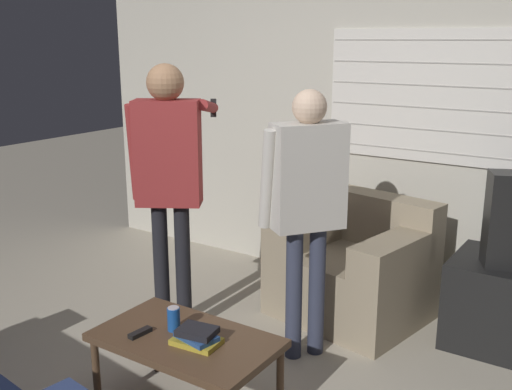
{
  "coord_description": "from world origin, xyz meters",
  "views": [
    {
      "loc": [
        1.78,
        -2.22,
        1.9
      ],
      "look_at": [
        -0.11,
        0.64,
        1.0
      ],
      "focal_mm": 42.0,
      "sensor_mm": 36.0,
      "label": 1
    }
  ],
  "objects": [
    {
      "name": "person_right_standing",
      "position": [
        0.17,
        0.75,
        1.03
      ],
      "size": [
        0.52,
        0.77,
        1.63
      ],
      "rotation": [
        0.0,
        0.0,
        0.93
      ],
      "color": "#33384C",
      "rests_on": "ground_plane"
    },
    {
      "name": "soda_can",
      "position": [
        -0.12,
        -0.11,
        0.51
      ],
      "size": [
        0.07,
        0.07,
        0.13
      ],
      "color": "#194C9E",
      "rests_on": "coffee_table"
    },
    {
      "name": "person_left_standing",
      "position": [
        -0.71,
        0.55,
        1.12
      ],
      "size": [
        0.51,
        0.86,
        1.75
      ],
      "rotation": [
        0.0,
        0.0,
        0.55
      ],
      "color": "black",
      "rests_on": "ground_plane"
    },
    {
      "name": "coffee_table",
      "position": [
        -0.03,
        -0.13,
        0.4
      ],
      "size": [
        0.92,
        0.54,
        0.44
      ],
      "color": "brown",
      "rests_on": "ground_plane"
    },
    {
      "name": "spare_remote",
      "position": [
        -0.23,
        -0.25,
        0.45
      ],
      "size": [
        0.05,
        0.13,
        0.02
      ],
      "rotation": [
        0.0,
        0.0,
        -0.1
      ],
      "color": "black",
      "rests_on": "coffee_table"
    },
    {
      "name": "wall_back",
      "position": [
        0.01,
        2.03,
        1.28
      ],
      "size": [
        5.2,
        0.08,
        2.55
      ],
      "color": "#BCB7A8",
      "rests_on": "ground_plane"
    },
    {
      "name": "armchair_beige",
      "position": [
        0.19,
        1.43,
        0.34
      ],
      "size": [
        1.09,
        0.97,
        0.83
      ],
      "rotation": [
        0.0,
        0.0,
        2.96
      ],
      "color": "gray",
      "rests_on": "ground_plane"
    },
    {
      "name": "book_stack",
      "position": [
        0.07,
        -0.16,
        0.48
      ],
      "size": [
        0.24,
        0.17,
        0.08
      ],
      "color": "gold",
      "rests_on": "coffee_table"
    }
  ]
}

